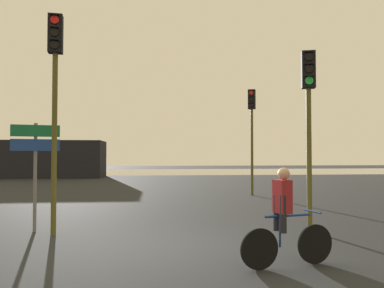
# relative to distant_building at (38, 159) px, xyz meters

# --- Properties ---
(ground_plane) EXTENTS (120.00, 120.00, 0.00)m
(ground_plane) POSITION_rel_distant_building_xyz_m (10.43, -25.14, -1.53)
(ground_plane) COLOR black
(water_strip) EXTENTS (80.00, 16.00, 0.01)m
(water_strip) POSITION_rel_distant_building_xyz_m (10.43, 10.00, -1.53)
(water_strip) COLOR gray
(water_strip) RESTS_ON ground
(distant_building) EXTENTS (10.78, 4.00, 3.06)m
(distant_building) POSITION_rel_distant_building_xyz_m (0.00, 0.00, 0.00)
(distant_building) COLOR black
(distant_building) RESTS_ON ground
(traffic_light_near_right) EXTENTS (0.37, 0.39, 4.35)m
(traffic_light_near_right) POSITION_rel_distant_building_xyz_m (13.40, -23.73, 1.50)
(traffic_light_near_right) COLOR #4C4719
(traffic_light_near_right) RESTS_ON ground
(traffic_light_near_left) EXTENTS (0.34, 0.36, 5.10)m
(traffic_light_near_left) POSITION_rel_distant_building_xyz_m (7.39, -23.52, 1.98)
(traffic_light_near_left) COLOR #4C4719
(traffic_light_near_left) RESTS_ON ground
(traffic_light_far_right) EXTENTS (0.39, 0.41, 4.87)m
(traffic_light_far_right) POSITION_rel_distant_building_xyz_m (14.16, -15.60, 1.83)
(traffic_light_far_right) COLOR #4C4719
(traffic_light_far_right) RESTS_ON ground
(direction_sign_post) EXTENTS (1.08, 0.27, 2.60)m
(direction_sign_post) POSITION_rel_distant_building_xyz_m (6.85, -23.13, 0.27)
(direction_sign_post) COLOR slate
(direction_sign_post) RESTS_ON ground
(cyclist) EXTENTS (1.68, 0.55, 1.62)m
(cyclist) POSITION_rel_distant_building_xyz_m (11.81, -26.44, -0.71)
(cyclist) COLOR black
(cyclist) RESTS_ON ground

